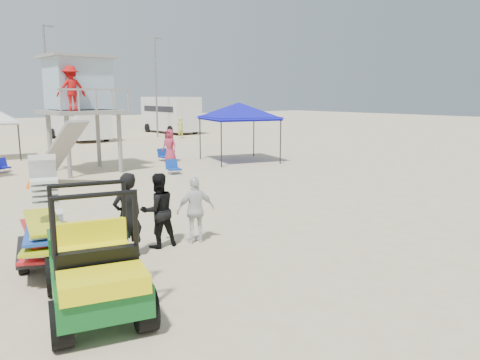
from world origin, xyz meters
TOP-DOWN VIEW (x-y plane):
  - ground at (0.00, 0.00)m, footprint 140.00×140.00m
  - utility_cart at (-4.17, 0.80)m, footprint 1.92×2.86m
  - surf_trailer at (-4.17, 3.13)m, footprint 1.65×2.40m
  - man_left at (-2.65, 2.83)m, footprint 0.71×0.51m
  - man_mid at (-1.80, 3.08)m, footprint 0.88×0.71m
  - man_right at (-0.95, 2.83)m, footprint 0.98×0.59m
  - lifeguard_tower at (0.68, 14.65)m, footprint 3.21×3.21m
  - canopy_blue at (8.31, 12.94)m, footprint 4.10×4.10m
  - cone_far at (-2.20, 12.16)m, footprint 0.34×0.34m
  - beach_chair_a at (-2.22, 16.77)m, footprint 0.70×0.77m
  - beach_chair_b at (3.58, 11.62)m, footprint 0.64×0.69m
  - beach_chair_c at (5.33, 15.61)m, footprint 0.55×0.59m
  - rv_mid_right at (6.00, 29.99)m, footprint 2.64×7.00m
  - rv_far_right at (15.00, 31.49)m, footprint 2.64×6.60m
  - light_pole_left at (3.00, 27.00)m, footprint 0.14×0.14m
  - light_pole_right at (12.00, 28.50)m, footprint 0.14×0.14m

SIDE VIEW (x-z plane):
  - ground at x=0.00m, z-range 0.00..0.00m
  - cone_far at x=-2.20m, z-range 0.00..0.50m
  - beach_chair_a at x=-2.22m, z-range -0.01..0.63m
  - beach_chair_b at x=3.58m, z-range -0.01..0.63m
  - beach_chair_c at x=5.33m, z-range -0.01..0.63m
  - man_right at x=-0.95m, z-range 0.00..1.56m
  - surf_trailer at x=-4.17m, z-range -0.19..1.83m
  - man_mid at x=-1.80m, z-range 0.00..1.70m
  - man_left at x=-2.65m, z-range 0.00..1.84m
  - utility_cart at x=-4.17m, z-range -0.07..1.92m
  - rv_far_right at x=15.00m, z-range 0.17..3.42m
  - rv_mid_right at x=6.00m, z-range 0.17..3.42m
  - canopy_blue at x=8.31m, z-range 1.17..4.62m
  - lifeguard_tower at x=0.68m, z-range 1.22..6.22m
  - light_pole_left at x=3.00m, z-range 0.00..8.00m
  - light_pole_right at x=12.00m, z-range 0.00..8.00m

